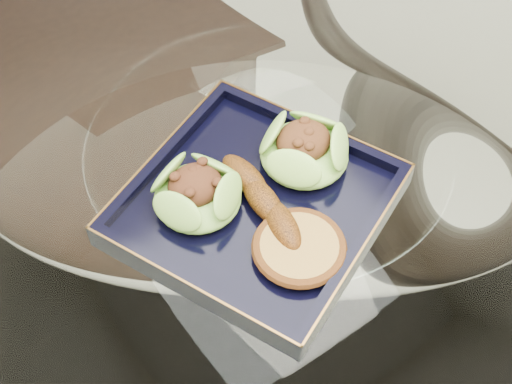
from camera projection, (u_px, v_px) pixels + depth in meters
dining_table at (266, 246)px, 1.00m from camera, size 1.13×1.13×0.77m
dining_chair at (115, 91)px, 1.34m from camera, size 0.40×0.40×0.86m
navy_plate at (256, 208)px, 0.82m from camera, size 0.35×0.35×0.02m
lettuce_wrap_left at (197, 194)px, 0.80m from camera, size 0.11×0.11×0.04m
lettuce_wrap_right at (304, 151)px, 0.83m from camera, size 0.13×0.13×0.04m
roasted_plantain at (263, 200)px, 0.80m from camera, size 0.04×0.15×0.03m
crumb_patty at (299, 249)px, 0.76m from camera, size 0.10×0.10×0.02m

